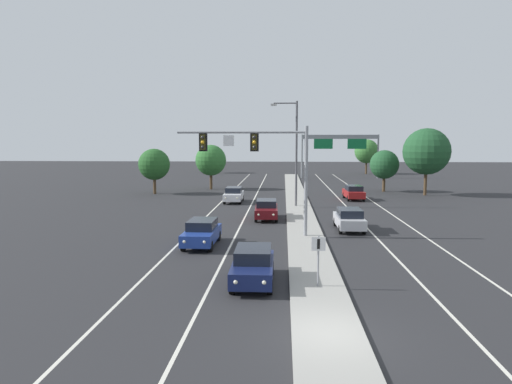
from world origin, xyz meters
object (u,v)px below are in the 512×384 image
at_px(highway_sign_gantry, 340,142).
at_px(tree_far_left_c, 213,156).
at_px(car_oncoming_darkred, 266,209).
at_px(tree_far_right_c, 367,151).
at_px(median_sign_post, 318,253).
at_px(overhead_signal_mast, 263,156).
at_px(car_oncoming_white, 234,195).
at_px(tree_far_left_b, 154,164).
at_px(car_oncoming_blue, 202,232).
at_px(car_receding_red, 354,192).
at_px(tree_far_right_a, 384,165).
at_px(street_lamp_median, 294,147).
at_px(tree_far_left_a, 211,160).
at_px(tree_far_right_b, 427,152).
at_px(car_oncoming_navy, 253,265).
at_px(car_receding_silver, 349,219).

distance_m(highway_sign_gantry, tree_far_left_c, 26.65).
relative_size(car_oncoming_darkred, tree_far_right_c, 0.67).
distance_m(median_sign_post, car_oncoming_darkred, 18.24).
height_order(overhead_signal_mast, highway_sign_gantry, highway_sign_gantry).
xyz_separation_m(car_oncoming_white, tree_far_left_b, (-10.43, 7.27, 2.75)).
relative_size(tree_far_left_b, tree_far_right_c, 0.81).
xyz_separation_m(overhead_signal_mast, car_oncoming_blue, (-3.65, -2.71, -4.57)).
bearing_deg(tree_far_left_c, tree_far_left_b, -92.29).
distance_m(car_oncoming_darkred, car_receding_red, 16.01).
distance_m(highway_sign_gantry, tree_far_right_c, 12.74).
relative_size(median_sign_post, car_oncoming_darkred, 0.49).
bearing_deg(overhead_signal_mast, tree_far_right_a, 64.10).
bearing_deg(median_sign_post, tree_far_left_c, 102.13).
distance_m(overhead_signal_mast, highway_sign_gantry, 51.42).
height_order(car_oncoming_white, tree_far_left_b, tree_far_left_b).
bearing_deg(highway_sign_gantry, car_oncoming_blue, -105.48).
bearing_deg(tree_far_right_a, street_lamp_median, -128.63).
relative_size(overhead_signal_mast, tree_far_left_c, 1.64).
distance_m(car_oncoming_blue, tree_far_right_a, 36.31).
bearing_deg(tree_far_left_a, highway_sign_gantry, 45.68).
bearing_deg(street_lamp_median, tree_far_right_a, 51.37).
distance_m(median_sign_post, tree_far_right_a, 41.27).
bearing_deg(tree_far_right_b, overhead_signal_mast, -125.67).
bearing_deg(car_oncoming_darkred, car_oncoming_navy, -89.91).
height_order(overhead_signal_mast, tree_far_right_c, overhead_signal_mast).
xyz_separation_m(car_oncoming_darkred, highway_sign_gantry, (11.06, 43.01, 5.34)).
height_order(tree_far_left_a, tree_far_right_b, tree_far_right_b).
relative_size(tree_far_left_a, tree_far_right_b, 0.75).
height_order(car_receding_silver, car_receding_red, same).
distance_m(tree_far_left_b, tree_far_right_a, 28.61).
distance_m(street_lamp_median, car_oncoming_navy, 24.89).
distance_m(median_sign_post, highway_sign_gantry, 61.72).
relative_size(car_receding_red, tree_far_left_c, 0.86).
bearing_deg(tree_far_left_a, tree_far_right_a, -4.07).
xyz_separation_m(tree_far_left_a, tree_far_left_c, (-4.52, 31.42, -0.43)).
distance_m(median_sign_post, tree_far_left_b, 39.49).
xyz_separation_m(car_oncoming_navy, tree_far_right_c, (17.50, 71.08, 3.58)).
distance_m(car_receding_silver, highway_sign_gantry, 47.97).
relative_size(car_oncoming_darkred, car_receding_red, 1.00).
height_order(median_sign_post, tree_far_right_a, tree_far_right_a).
bearing_deg(car_oncoming_blue, tree_far_left_b, 111.14).
xyz_separation_m(street_lamp_median, tree_far_right_b, (15.75, 10.93, -0.64)).
bearing_deg(tree_far_left_a, tree_far_right_c, 49.91).
xyz_separation_m(tree_far_left_b, tree_far_right_c, (31.74, 36.30, 0.83)).
relative_size(overhead_signal_mast, median_sign_post, 3.90).
bearing_deg(car_oncoming_blue, car_receding_red, 61.33).
distance_m(overhead_signal_mast, tree_far_right_c, 63.52).
xyz_separation_m(tree_far_left_b, tree_far_left_c, (1.48, 37.15, -0.15)).
height_order(median_sign_post, highway_sign_gantry, highway_sign_gantry).
relative_size(overhead_signal_mast, tree_far_right_a, 1.63).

